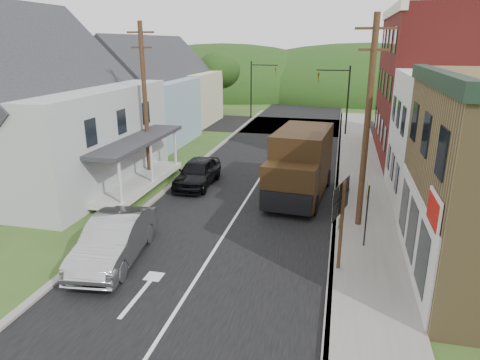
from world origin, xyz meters
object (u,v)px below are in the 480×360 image
Objects in this scene: dark_sedan at (198,172)px; warning_sign at (367,205)px; delivery_van at (300,165)px; route_sign_cluster at (341,213)px; silver_sedan at (114,240)px.

dark_sedan is 1.71× the size of warning_sign.
route_sign_cluster is at bearing -68.80° from delivery_van.
delivery_van is (5.85, -0.58, 1.01)m from dark_sedan.
silver_sedan is 9.17m from dark_sedan.
route_sign_cluster reaches higher than silver_sedan.
delivery_van is 2.44× the size of warning_sign.
warning_sign is (8.97, -6.02, 1.09)m from dark_sedan.
warning_sign is at bearing -54.88° from delivery_van.
warning_sign reaches higher than dark_sedan.
silver_sedan is at bearing -156.92° from warning_sign.
silver_sedan is 0.78× the size of delivery_van.
silver_sedan is 8.35m from route_sign_cluster.
dark_sedan is at bearing 179.60° from delivery_van.
route_sign_cluster is (7.99, -8.07, 1.50)m from dark_sedan.
warning_sign is at bearing 11.62° from silver_sedan.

